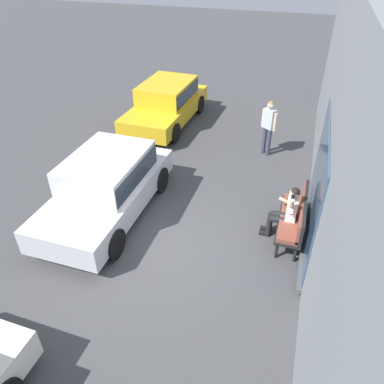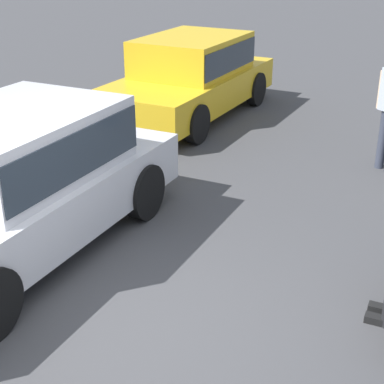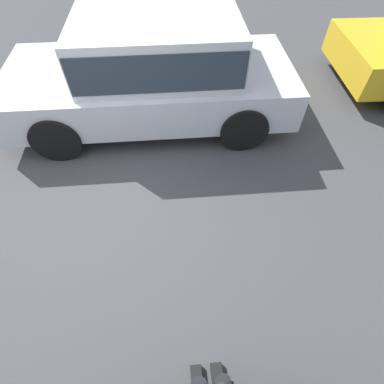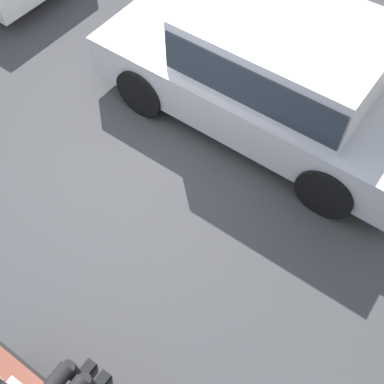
{
  "view_description": "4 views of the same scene",
  "coord_description": "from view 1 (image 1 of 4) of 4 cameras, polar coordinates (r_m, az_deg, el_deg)",
  "views": [
    {
      "loc": [
        5.72,
        2.6,
        5.78
      ],
      "look_at": [
        -1.12,
        0.49,
        0.75
      ],
      "focal_mm": 35.0,
      "sensor_mm": 36.0,
      "label": 1
    },
    {
      "loc": [
        3.62,
        2.6,
        3.21
      ],
      "look_at": [
        -0.96,
        0.46,
        0.96
      ],
      "focal_mm": 55.0,
      "sensor_mm": 36.0,
      "label": 2
    },
    {
      "loc": [
        -0.92,
        2.6,
        3.09
      ],
      "look_at": [
        -1.09,
        0.85,
        0.88
      ],
      "focal_mm": 28.0,
      "sensor_mm": 36.0,
      "label": 3
    },
    {
      "loc": [
        -2.45,
        2.6,
        4.71
      ],
      "look_at": [
        -1.11,
        0.69,
        1.22
      ],
      "focal_mm": 45.0,
      "sensor_mm": 36.0,
      "label": 4
    }
  ],
  "objects": [
    {
      "name": "ground_plane",
      "position": [
        8.54,
        -5.41,
        -7.72
      ],
      "size": [
        60.0,
        60.0,
        0.0
      ],
      "primitive_type": "plane",
      "color": "#424244"
    },
    {
      "name": "building_facade",
      "position": [
        6.65,
        21.67,
        2.85
      ],
      "size": [
        18.0,
        0.51,
        5.03
      ],
      "color": "gray",
      "rests_on": "ground_plane"
    },
    {
      "name": "bench",
      "position": [
        8.62,
        15.57,
        -3.54
      ],
      "size": [
        1.78,
        0.55,
        1.01
      ],
      "color": "black",
      "rests_on": "ground_plane"
    },
    {
      "name": "person_on_phone",
      "position": [
        8.49,
        14.18,
        -2.86
      ],
      "size": [
        0.73,
        0.74,
        1.35
      ],
      "color": "black",
      "rests_on": "ground_plane"
    },
    {
      "name": "parked_car_near",
      "position": [
        13.68,
        -3.92,
        13.63
      ],
      "size": [
        4.26,
        1.99,
        1.46
      ],
      "color": "gold",
      "rests_on": "ground_plane"
    },
    {
      "name": "parked_car_mid",
      "position": [
        9.14,
        -12.82,
        1.32
      ],
      "size": [
        4.22,
        1.95,
        1.52
      ],
      "color": "silver",
      "rests_on": "ground_plane"
    },
    {
      "name": "pedestrian_standing",
      "position": [
        11.61,
        11.6,
        10.17
      ],
      "size": [
        0.37,
        0.47,
        1.73
      ],
      "color": "#383D4C",
      "rests_on": "ground_plane"
    }
  ]
}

